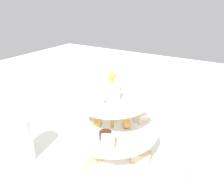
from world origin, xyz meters
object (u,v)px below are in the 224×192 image
(tiered_serving_stand, at_px, (112,134))
(water_glass_short_left, at_px, (202,187))
(water_glass_tall_right, at_px, (20,141))
(butter_knife_left, at_px, (95,109))

(tiered_serving_stand, bearing_deg, water_glass_short_left, 84.42)
(water_glass_tall_right, relative_size, butter_knife_left, 0.72)
(tiered_serving_stand, xyz_separation_m, water_glass_tall_right, (0.14, -0.20, -0.01))
(water_glass_short_left, bearing_deg, butter_knife_left, -117.71)
(water_glass_tall_right, relative_size, water_glass_short_left, 1.85)
(butter_knife_left, bearing_deg, tiered_serving_stand, 99.76)
(water_glass_short_left, bearing_deg, tiered_serving_stand, -95.58)
(water_glass_tall_right, bearing_deg, butter_knife_left, -179.47)
(water_glass_short_left, xyz_separation_m, butter_knife_left, (-0.24, -0.45, -0.03))
(tiered_serving_stand, distance_m, butter_knife_left, 0.30)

